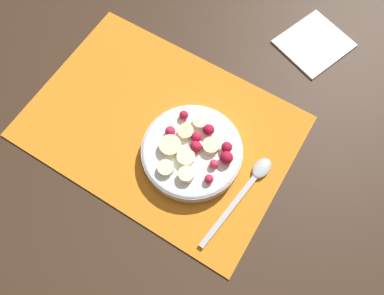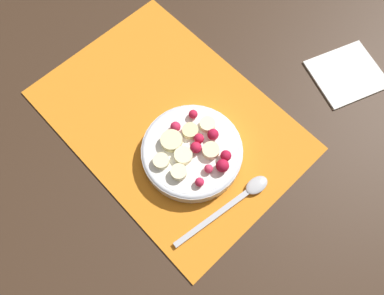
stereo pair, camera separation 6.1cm
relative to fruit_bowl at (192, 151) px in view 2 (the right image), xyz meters
name	(u,v)px [view 2 (the right image)]	position (x,y,z in m)	size (l,w,h in m)	color
ground_plane	(170,120)	(0.08, -0.02, -0.02)	(3.00, 3.00, 0.00)	#382619
placemat	(170,120)	(0.08, -0.02, -0.02)	(0.46, 0.33, 0.01)	orange
fruit_bowl	(192,151)	(0.00, 0.00, 0.00)	(0.17, 0.17, 0.05)	silver
spoon	(240,197)	(-0.11, 0.00, -0.01)	(0.04, 0.19, 0.01)	#B2B2B7
napkin	(347,73)	(-0.08, -0.33, -0.02)	(0.15, 0.16, 0.01)	white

